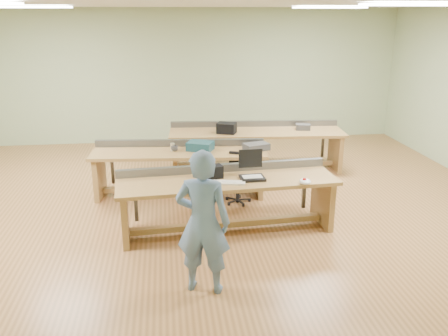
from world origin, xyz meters
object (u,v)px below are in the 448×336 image
at_px(workbench_front, 227,192).
at_px(parts_bin_teal, 200,146).
at_px(workbench_back, 256,140).
at_px(laptop_base, 252,178).
at_px(mug, 174,148).
at_px(workbench_mid, 179,162).
at_px(drinks_can, 173,147).
at_px(person, 203,223).
at_px(camera_bag, 213,172).
at_px(parts_bin_grey, 256,147).
at_px(task_chair, 238,184).

relative_size(workbench_front, parts_bin_teal, 7.61).
bearing_deg(parts_bin_teal, workbench_front, -80.29).
xyz_separation_m(workbench_back, laptop_base, (-0.58, -2.72, 0.20)).
bearing_deg(mug, workbench_front, -65.15).
relative_size(workbench_mid, parts_bin_teal, 7.26).
distance_m(workbench_front, mug, 1.61).
height_order(workbench_mid, drinks_can, drinks_can).
xyz_separation_m(person, camera_bag, (0.26, 1.52, 0.04)).
height_order(camera_bag, parts_bin_grey, camera_bag).
bearing_deg(workbench_mid, drinks_can, -178.93).
relative_size(laptop_base, parts_bin_teal, 0.82).
bearing_deg(workbench_mid, person, -82.21).
distance_m(workbench_mid, workbench_back, 1.93).
relative_size(task_chair, parts_bin_teal, 1.99).
bearing_deg(camera_bag, mug, 93.62).
bearing_deg(workbench_front, parts_bin_teal, 95.79).
distance_m(laptop_base, task_chair, 1.17).
xyz_separation_m(task_chair, parts_bin_teal, (-0.56, 0.44, 0.53)).
bearing_deg(parts_bin_grey, workbench_back, 79.03).
xyz_separation_m(workbench_back, drinks_can, (-1.61, -1.20, 0.25)).
height_order(workbench_mid, mug, workbench_mid).
bearing_deg(mug, workbench_back, 37.49).
relative_size(task_chair, drinks_can, 6.21).
xyz_separation_m(workbench_front, laptop_base, (0.33, -0.06, 0.21)).
bearing_deg(workbench_back, parts_bin_grey, -96.72).
relative_size(laptop_base, drinks_can, 2.56).
distance_m(person, camera_bag, 1.54).
bearing_deg(workbench_back, camera_bag, -108.69).
xyz_separation_m(parts_bin_teal, drinks_can, (-0.45, 0.01, -0.01)).
distance_m(workbench_mid, parts_bin_grey, 1.28).
distance_m(workbench_front, workbench_mid, 1.57).
distance_m(workbench_back, camera_bag, 2.84).
xyz_separation_m(workbench_mid, laptop_base, (0.93, -1.52, 0.21)).
xyz_separation_m(mug, drinks_can, (-0.03, 0.02, 0.02)).
distance_m(workbench_front, laptop_base, 0.40).
relative_size(workbench_front, parts_bin_grey, 7.63).
bearing_deg(workbench_back, mug, -138.26).
xyz_separation_m(workbench_mid, drinks_can, (-0.10, 0.01, 0.26)).
bearing_deg(person, laptop_base, -102.94).
height_order(camera_bag, drinks_can, camera_bag).
height_order(workbench_back, parts_bin_teal, parts_bin_teal).
height_order(workbench_front, camera_bag, camera_bag).
bearing_deg(drinks_can, camera_bag, -70.02).
xyz_separation_m(workbench_mid, task_chair, (0.91, -0.45, -0.27)).
relative_size(laptop_base, parts_bin_grey, 0.82).
height_order(workbench_mid, parts_bin_teal, parts_bin_teal).
bearing_deg(workbench_mid, camera_bag, -68.86).
bearing_deg(workbench_mid, parts_bin_grey, 0.16).
bearing_deg(workbench_front, mug, 110.92).
xyz_separation_m(workbench_back, parts_bin_teal, (-1.16, -1.21, 0.25)).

